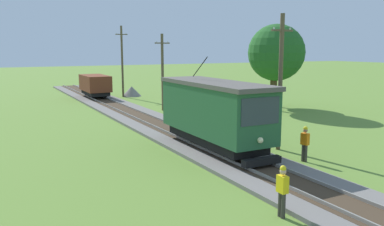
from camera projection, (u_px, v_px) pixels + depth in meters
name	position (u px, v px, depth m)	size (l,w,h in m)	color
red_tram	(215.00, 112.00, 21.32)	(2.60, 8.54, 4.79)	#235633
freight_car	(95.00, 85.00, 43.79)	(2.40, 5.20, 2.31)	brown
utility_pole_near_tram	(280.00, 81.00, 21.45)	(1.40, 0.28, 7.38)	brown
utility_pole_mid	(163.00, 71.00, 35.40)	(1.40, 0.33, 6.84)	brown
utility_pole_far	(122.00, 61.00, 45.35)	(1.40, 0.32, 8.09)	brown
gravel_pile	(132.00, 91.00, 46.57)	(2.26, 2.26, 1.15)	gray
track_worker	(282.00, 189.00, 13.04)	(0.25, 0.39, 1.78)	#38332D
second_worker	(305.00, 142.00, 19.53)	(0.31, 0.42, 1.78)	#38332D
tree_left_near	(273.00, 62.00, 37.99)	(3.52, 3.52, 6.04)	#4C3823
tree_right_near	(276.00, 53.00, 35.03)	(5.02, 5.02, 7.69)	#4C3823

